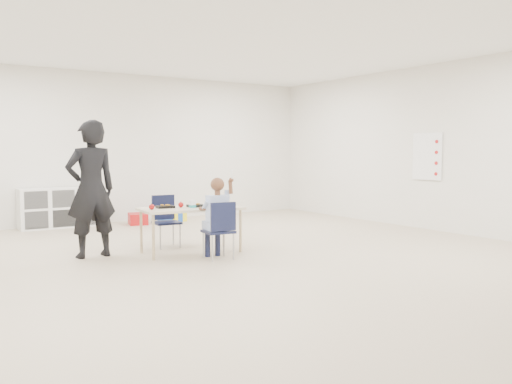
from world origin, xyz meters
TOP-DOWN VIEW (x-y plane):
  - room at (0.00, 0.00)m, footprint 9.00×9.02m
  - table at (-0.36, 0.89)m, footprint 1.37×0.78m
  - chair_near at (-0.26, 0.33)m, footprint 0.38×0.36m
  - chair_far at (-0.46, 1.45)m, footprint 0.38×0.36m
  - child at (-0.26, 0.33)m, footprint 0.53×0.53m
  - lunch_tray_near at (-0.27, 0.92)m, footprint 0.23×0.18m
  - lunch_tray_far at (-0.67, 1.01)m, footprint 0.23×0.18m
  - milk_carton at (-0.38, 0.80)m, footprint 0.08×0.08m
  - bread_roll at (-0.05, 0.79)m, footprint 0.09×0.09m
  - apple_near at (-0.47, 0.96)m, footprint 0.07×0.07m
  - apple_far at (-0.90, 0.91)m, footprint 0.07×0.07m
  - cubby_shelf at (-1.20, 4.28)m, footprint 1.40×0.40m
  - rules_poster at (3.98, 0.60)m, footprint 0.02×0.60m
  - adult at (-1.55, 1.31)m, footprint 0.66×0.45m
  - bin_red at (0.07, 3.91)m, footprint 0.41×0.48m
  - bin_yellow at (0.82, 3.97)m, footprint 0.38×0.45m
  - bin_blue at (0.74, 3.98)m, footprint 0.35×0.44m

SIDE VIEW (x-z plane):
  - bin_yellow at x=0.82m, z-range 0.00..0.20m
  - bin_red at x=0.07m, z-range 0.00..0.20m
  - bin_blue at x=0.74m, z-range 0.00..0.21m
  - table at x=-0.36m, z-range 0.00..0.61m
  - cubby_shelf at x=-1.20m, z-range 0.00..0.70m
  - chair_near at x=-0.26m, z-range 0.00..0.72m
  - chair_far at x=-0.46m, z-range 0.00..0.72m
  - child at x=-0.26m, z-range 0.00..1.14m
  - lunch_tray_near at x=-0.27m, z-range 0.60..0.63m
  - lunch_tray_far at x=-0.67m, z-range 0.60..0.63m
  - bread_roll at x=-0.05m, z-range 0.60..0.67m
  - apple_near at x=-0.47m, z-range 0.60..0.67m
  - apple_far at x=-0.90m, z-range 0.60..0.67m
  - milk_carton at x=-0.38m, z-range 0.60..0.70m
  - adult at x=-1.55m, z-range 0.00..1.73m
  - rules_poster at x=3.98m, z-range 0.85..1.65m
  - room at x=0.00m, z-range 0.00..2.80m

